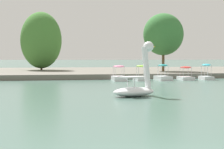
{
  "coord_description": "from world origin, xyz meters",
  "views": [
    {
      "loc": [
        -2.57,
        -5.64,
        2.26
      ],
      "look_at": [
        1.71,
        17.82,
        1.08
      ],
      "focal_mm": 56.33,
      "sensor_mm": 36.0,
      "label": 1
    }
  ],
  "objects_px": {
    "pedal_boat_teal": "(163,76)",
    "tree_willow_near_path": "(41,40)",
    "pedal_boat_pink": "(119,76)",
    "pedal_boat_lime": "(141,76)",
    "swan_boat": "(137,84)",
    "tree_broadleaf_behind_dock": "(163,34)",
    "pedal_boat_red": "(186,76)",
    "pedal_boat_cyan": "(206,75)"
  },
  "relations": [
    {
      "from": "pedal_boat_teal",
      "to": "tree_willow_near_path",
      "type": "relative_size",
      "value": 0.28
    },
    {
      "from": "pedal_boat_pink",
      "to": "pedal_boat_lime",
      "type": "xyz_separation_m",
      "value": [
        2.22,
        -0.11,
        -0.07
      ]
    },
    {
      "from": "swan_boat",
      "to": "pedal_boat_pink",
      "type": "bearing_deg",
      "value": 83.02
    },
    {
      "from": "pedal_boat_lime",
      "to": "tree_broadleaf_behind_dock",
      "type": "xyz_separation_m",
      "value": [
        5.2,
        8.8,
        4.7
      ]
    },
    {
      "from": "swan_boat",
      "to": "tree_willow_near_path",
      "type": "distance_m",
      "value": 29.42
    },
    {
      "from": "tree_willow_near_path",
      "to": "tree_broadleaf_behind_dock",
      "type": "xyz_separation_m",
      "value": [
        15.02,
        -6.32,
        0.55
      ]
    },
    {
      "from": "pedal_boat_lime",
      "to": "tree_willow_near_path",
      "type": "relative_size",
      "value": 0.27
    },
    {
      "from": "pedal_boat_teal",
      "to": "pedal_boat_red",
      "type": "bearing_deg",
      "value": 3.49
    },
    {
      "from": "pedal_boat_pink",
      "to": "pedal_boat_teal",
      "type": "relative_size",
      "value": 1.08
    },
    {
      "from": "pedal_boat_pink",
      "to": "tree_willow_near_path",
      "type": "distance_m",
      "value": 17.32
    },
    {
      "from": "swan_boat",
      "to": "pedal_boat_pink",
      "type": "height_order",
      "value": "swan_boat"
    },
    {
      "from": "tree_willow_near_path",
      "to": "tree_broadleaf_behind_dock",
      "type": "relative_size",
      "value": 1.09
    },
    {
      "from": "swan_boat",
      "to": "pedal_boat_pink",
      "type": "relative_size",
      "value": 1.34
    },
    {
      "from": "pedal_boat_lime",
      "to": "pedal_boat_red",
      "type": "xyz_separation_m",
      "value": [
        4.62,
        0.07,
        0.04
      ]
    },
    {
      "from": "swan_boat",
      "to": "pedal_boat_lime",
      "type": "bearing_deg",
      "value": 73.91
    },
    {
      "from": "swan_boat",
      "to": "tree_willow_near_path",
      "type": "relative_size",
      "value": 0.41
    },
    {
      "from": "pedal_boat_teal",
      "to": "pedal_boat_cyan",
      "type": "xyz_separation_m",
      "value": [
        4.55,
        0.01,
        0.08
      ]
    },
    {
      "from": "pedal_boat_red",
      "to": "tree_willow_near_path",
      "type": "xyz_separation_m",
      "value": [
        -14.43,
        15.05,
        4.12
      ]
    },
    {
      "from": "swan_boat",
      "to": "pedal_boat_cyan",
      "type": "xyz_separation_m",
      "value": [
        10.62,
        13.37,
        -0.26
      ]
    },
    {
      "from": "tree_willow_near_path",
      "to": "pedal_boat_cyan",
      "type": "bearing_deg",
      "value": -42.53
    },
    {
      "from": "pedal_boat_teal",
      "to": "pedal_boat_red",
      "type": "distance_m",
      "value": 2.43
    },
    {
      "from": "swan_boat",
      "to": "pedal_boat_teal",
      "type": "height_order",
      "value": "swan_boat"
    },
    {
      "from": "swan_boat",
      "to": "tree_willow_near_path",
      "type": "xyz_separation_m",
      "value": [
        -5.94,
        28.56,
        3.81
      ]
    },
    {
      "from": "pedal_boat_red",
      "to": "tree_broadleaf_behind_dock",
      "type": "bearing_deg",
      "value": 86.18
    },
    {
      "from": "pedal_boat_pink",
      "to": "pedal_boat_teal",
      "type": "bearing_deg",
      "value": -2.41
    },
    {
      "from": "pedal_boat_red",
      "to": "tree_willow_near_path",
      "type": "distance_m",
      "value": 21.26
    },
    {
      "from": "pedal_boat_pink",
      "to": "tree_broadleaf_behind_dock",
      "type": "distance_m",
      "value": 12.33
    },
    {
      "from": "swan_boat",
      "to": "pedal_boat_red",
      "type": "height_order",
      "value": "swan_boat"
    },
    {
      "from": "pedal_boat_cyan",
      "to": "tree_willow_near_path",
      "type": "relative_size",
      "value": 0.22
    },
    {
      "from": "pedal_boat_lime",
      "to": "tree_willow_near_path",
      "type": "xyz_separation_m",
      "value": [
        -9.81,
        15.12,
        4.15
      ]
    },
    {
      "from": "pedal_boat_pink",
      "to": "tree_willow_near_path",
      "type": "height_order",
      "value": "tree_willow_near_path"
    },
    {
      "from": "pedal_boat_cyan",
      "to": "pedal_boat_lime",
      "type": "bearing_deg",
      "value": 179.45
    },
    {
      "from": "pedal_boat_pink",
      "to": "pedal_boat_lime",
      "type": "height_order",
      "value": "pedal_boat_lime"
    },
    {
      "from": "swan_boat",
      "to": "pedal_boat_lime",
      "type": "relative_size",
      "value": 1.5
    },
    {
      "from": "pedal_boat_lime",
      "to": "pedal_boat_red",
      "type": "height_order",
      "value": "pedal_boat_lime"
    },
    {
      "from": "pedal_boat_red",
      "to": "tree_broadleaf_behind_dock",
      "type": "relative_size",
      "value": 0.28
    },
    {
      "from": "pedal_boat_lime",
      "to": "swan_boat",
      "type": "bearing_deg",
      "value": -106.09
    },
    {
      "from": "pedal_boat_pink",
      "to": "pedal_boat_lime",
      "type": "distance_m",
      "value": 2.22
    },
    {
      "from": "swan_boat",
      "to": "tree_broadleaf_behind_dock",
      "type": "relative_size",
      "value": 0.44
    },
    {
      "from": "pedal_boat_lime",
      "to": "tree_broadleaf_behind_dock",
      "type": "height_order",
      "value": "tree_broadleaf_behind_dock"
    },
    {
      "from": "pedal_boat_teal",
      "to": "tree_broadleaf_behind_dock",
      "type": "relative_size",
      "value": 0.31
    },
    {
      "from": "pedal_boat_red",
      "to": "tree_willow_near_path",
      "type": "relative_size",
      "value": 0.26
    }
  ]
}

